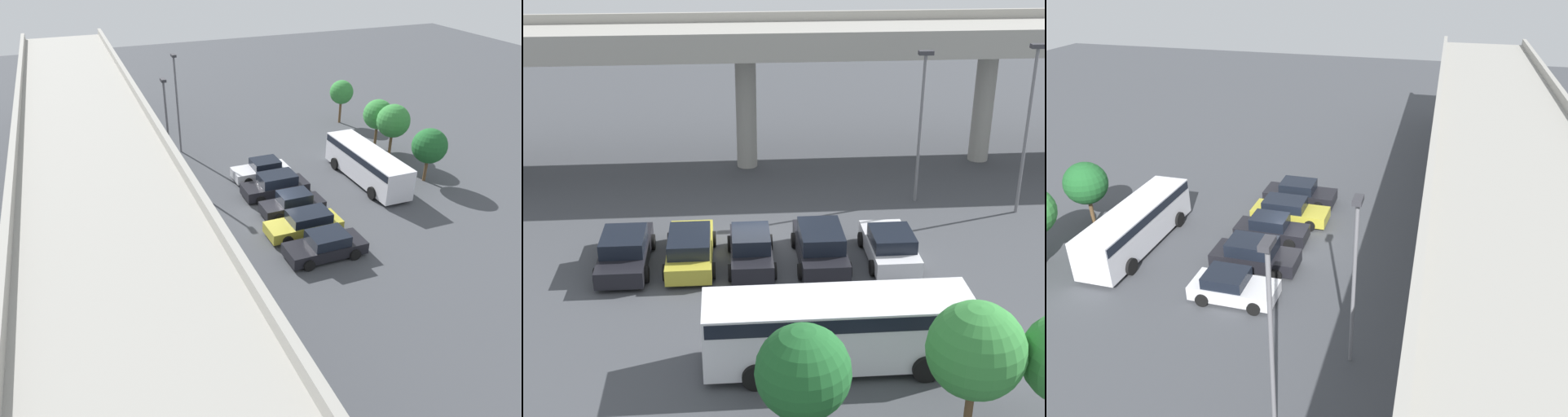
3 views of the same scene
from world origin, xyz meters
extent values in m
plane|color=#424449|center=(0.00, 0.00, 0.00)|extent=(117.12, 117.12, 0.00)
cube|color=#9E9B93|center=(0.00, 10.93, 7.20)|extent=(54.66, 7.28, 0.90)
cube|color=#9E9B93|center=(0.00, 7.44, 7.93)|extent=(54.66, 0.30, 0.55)
cube|color=#9E9B93|center=(0.00, 14.42, 7.93)|extent=(54.66, 0.30, 0.55)
cylinder|color=#9E9B93|center=(-13.66, 10.93, 3.38)|extent=(1.16, 1.16, 6.75)
cylinder|color=#9E9B93|center=(0.00, 10.93, 3.38)|extent=(1.16, 1.16, 6.75)
cylinder|color=#9E9B93|center=(13.66, 10.93, 3.38)|extent=(1.16, 1.16, 6.75)
cylinder|color=#9E9B93|center=(27.33, 10.93, 3.38)|extent=(1.16, 1.16, 6.75)
cube|color=black|center=(-5.54, -0.98, 0.55)|extent=(1.93, 4.83, 0.71)
cube|color=black|center=(-5.54, -1.13, 1.22)|extent=(1.78, 2.27, 0.65)
cylinder|color=black|center=(-6.52, 0.51, 0.35)|extent=(0.22, 0.69, 0.69)
cylinder|color=black|center=(-4.55, 0.51, 0.35)|extent=(0.22, 0.69, 0.69)
cylinder|color=black|center=(-6.52, -2.48, 0.35)|extent=(0.22, 0.69, 0.69)
cylinder|color=black|center=(-4.55, -2.48, 0.35)|extent=(0.22, 0.69, 0.69)
cube|color=gold|center=(-2.81, -0.88, 0.54)|extent=(1.87, 4.83, 0.69)
cube|color=black|center=(-2.81, -1.24, 1.19)|extent=(1.72, 2.62, 0.61)
cylinder|color=black|center=(-3.77, 0.62, 0.35)|extent=(0.22, 0.70, 0.70)
cylinder|color=black|center=(-1.86, 0.62, 0.35)|extent=(0.22, 0.70, 0.70)
cylinder|color=black|center=(-3.77, -2.38, 0.35)|extent=(0.22, 0.70, 0.70)
cylinder|color=black|center=(-1.86, -2.38, 0.35)|extent=(0.22, 0.70, 0.70)
cube|color=black|center=(-0.24, -1.28, 0.56)|extent=(1.71, 4.31, 0.73)
cube|color=black|center=(-0.24, -1.39, 1.26)|extent=(1.58, 2.10, 0.66)
cylinder|color=black|center=(-1.12, 0.05, 0.36)|extent=(0.22, 0.71, 0.71)
cylinder|color=black|center=(0.64, 0.05, 0.36)|extent=(0.22, 0.71, 0.71)
cylinder|color=black|center=(-1.12, -2.62, 0.36)|extent=(0.22, 0.71, 0.71)
cylinder|color=black|center=(0.64, -2.62, 0.36)|extent=(0.22, 0.71, 0.71)
cube|color=black|center=(2.71, -1.25, 0.56)|extent=(1.93, 4.74, 0.75)
cube|color=black|center=(2.71, -1.40, 1.28)|extent=(1.78, 2.61, 0.70)
cylinder|color=black|center=(1.72, 0.23, 0.34)|extent=(0.22, 0.67, 0.67)
cylinder|color=black|center=(3.70, 0.23, 0.34)|extent=(0.22, 0.67, 0.67)
cylinder|color=black|center=(1.72, -2.72, 0.34)|extent=(0.22, 0.67, 0.67)
cylinder|color=black|center=(3.70, -2.72, 0.34)|extent=(0.22, 0.67, 0.67)
cube|color=silver|center=(5.69, -1.28, 0.54)|extent=(1.89, 4.32, 0.72)
cube|color=black|center=(5.69, -1.67, 1.19)|extent=(1.74, 2.07, 0.58)
cylinder|color=black|center=(4.73, 0.05, 0.33)|extent=(0.22, 0.67, 0.67)
cylinder|color=black|center=(6.66, 0.05, 0.33)|extent=(0.22, 0.67, 0.67)
cylinder|color=black|center=(4.73, -2.62, 0.33)|extent=(0.22, 0.67, 0.67)
cylinder|color=black|center=(6.66, -2.62, 0.33)|extent=(0.22, 0.67, 0.67)
cube|color=silver|center=(2.35, -8.62, 1.38)|extent=(8.84, 2.26, 2.25)
cube|color=black|center=(2.35, -8.62, 2.18)|extent=(8.67, 2.30, 0.49)
cylinder|color=black|center=(5.09, -7.47, 0.47)|extent=(0.94, 0.29, 0.94)
cylinder|color=black|center=(5.09, -9.78, 0.47)|extent=(0.94, 0.29, 0.94)
cylinder|color=black|center=(-0.39, -7.47, 0.47)|extent=(0.94, 0.29, 0.94)
cylinder|color=black|center=(-0.39, -9.78, 0.47)|extent=(0.94, 0.29, 0.94)
cylinder|color=slate|center=(13.06, 3.20, 4.05)|extent=(0.16, 0.16, 8.10)
cube|color=#333338|center=(13.06, 3.20, 8.20)|extent=(0.70, 0.35, 0.20)
cylinder|color=slate|center=(8.42, 5.05, 3.75)|extent=(0.16, 0.16, 7.49)
cube|color=#333338|center=(8.42, 5.05, 7.59)|extent=(0.70, 0.35, 0.20)
cylinder|color=brown|center=(0.75, -12.85, 0.87)|extent=(0.24, 0.24, 1.73)
sphere|color=#1E5B28|center=(0.75, -12.85, 2.85)|extent=(2.62, 2.62, 2.62)
cylinder|color=brown|center=(5.43, -12.80, 1.04)|extent=(0.24, 0.24, 2.09)
sphere|color=#337F38|center=(5.43, -12.80, 3.24)|extent=(2.72, 2.72, 2.72)
cylinder|color=brown|center=(7.95, -13.02, 0.94)|extent=(0.24, 0.24, 1.88)
sphere|color=#337F38|center=(7.95, -13.02, 2.97)|extent=(2.57, 2.57, 2.57)
cylinder|color=brown|center=(14.64, -13.19, 1.05)|extent=(0.24, 0.24, 2.10)
sphere|color=#337F38|center=(14.64, -13.19, 3.06)|extent=(2.27, 2.27, 2.27)
camera|label=1|loc=(-27.40, 11.64, 17.28)|focal=35.00mm
camera|label=2|loc=(-1.03, -28.70, 14.56)|focal=50.00mm
camera|label=3|loc=(24.68, 7.42, 15.65)|focal=35.00mm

